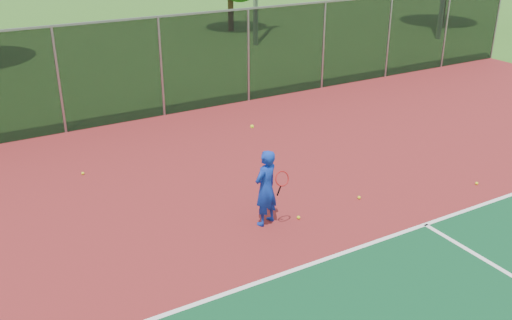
{
  "coord_description": "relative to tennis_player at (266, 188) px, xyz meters",
  "views": [
    {
      "loc": [
        -5.95,
        -3.92,
        5.79
      ],
      "look_at": [
        -0.77,
        5.0,
        1.3
      ],
      "focal_mm": 40.0,
      "sensor_mm": 36.0,
      "label": 1
    }
  ],
  "objects": [
    {
      "name": "tennis_player",
      "position": [
        0.0,
        0.0,
        0.0
      ],
      "size": [
        0.67,
        0.69,
        2.13
      ],
      "color": "#1130A5",
      "rests_on": "court_apron"
    },
    {
      "name": "court_apron",
      "position": [
        0.74,
        -2.68,
        -0.81
      ],
      "size": [
        30.0,
        20.0,
        0.02
      ],
      "primitive_type": "cube",
      "color": "maroon",
      "rests_on": "ground"
    },
    {
      "name": "fence_back",
      "position": [
        0.74,
        7.32,
        0.75
      ],
      "size": [
        30.0,
        0.06,
        3.03
      ],
      "color": "black",
      "rests_on": "court_apron"
    },
    {
      "name": "practice_ball_2",
      "position": [
        -2.6,
        4.19,
        -0.76
      ],
      "size": [
        0.07,
        0.07,
        0.07
      ],
      "primitive_type": "sphere",
      "color": "yellow",
      "rests_on": "court_apron"
    },
    {
      "name": "practice_ball_7",
      "position": [
        2.32,
        -0.12,
        -0.76
      ],
      "size": [
        0.07,
        0.07,
        0.07
      ],
      "primitive_type": "sphere",
      "color": "yellow",
      "rests_on": "court_apron"
    },
    {
      "name": "practice_ball_1",
      "position": [
        5.13,
        -0.93,
        -0.76
      ],
      "size": [
        0.07,
        0.07,
        0.07
      ],
      "primitive_type": "sphere",
      "color": "yellow",
      "rests_on": "court_apron"
    },
    {
      "name": "practice_ball_5",
      "position": [
        0.67,
        -0.2,
        -0.76
      ],
      "size": [
        0.07,
        0.07,
        0.07
      ],
      "primitive_type": "sphere",
      "color": "yellow",
      "rests_on": "court_apron"
    }
  ]
}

